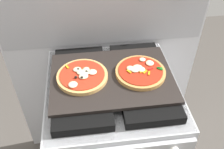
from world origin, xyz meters
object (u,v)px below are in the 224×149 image
stove (112,137)px  pizza_left (82,76)px  pizza_right (140,71)px  baking_tray (112,78)px

stove → pizza_left: bearing=176.8°
stove → pizza_right: pizza_right is taller
baking_tray → stove: bearing=-90.0°
stove → pizza_left: pizza_left is taller
stove → pizza_right: size_ratio=4.03×
stove → baking_tray: bearing=90.0°
pizza_left → pizza_right: 0.26m
stove → pizza_right: bearing=1.8°
baking_tray → pizza_left: (-0.13, 0.01, 0.02)m
stove → baking_tray: 0.46m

